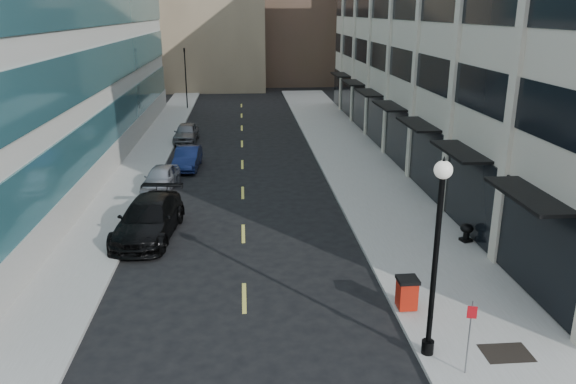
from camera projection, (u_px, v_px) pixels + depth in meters
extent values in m
cube|color=#98978B|center=(375.00, 188.00, 31.71)|extent=(5.00, 80.00, 0.15)
cube|color=#98978B|center=(123.00, 194.00, 30.63)|extent=(3.00, 80.00, 0.15)
cube|color=beige|center=(502.00, 21.00, 36.32)|extent=(14.00, 46.00, 18.00)
cube|color=black|center=(390.00, 129.00, 37.95)|extent=(0.18, 46.00, 3.60)
cube|color=black|center=(394.00, 61.00, 36.56)|extent=(0.12, 46.00, 1.80)
cube|color=black|center=(397.00, 5.00, 35.48)|extent=(0.12, 46.00, 1.80)
cube|color=beige|center=(523.00, 30.00, 19.67)|extent=(0.35, 0.60, 18.00)
cube|color=beige|center=(460.00, 26.00, 25.36)|extent=(0.35, 0.60, 18.00)
cube|color=beige|center=(419.00, 23.00, 31.04)|extent=(0.35, 0.60, 18.00)
cube|color=beige|center=(392.00, 21.00, 36.73)|extent=(0.35, 0.60, 18.00)
cube|color=beige|center=(371.00, 19.00, 42.42)|extent=(0.35, 0.60, 18.00)
cube|color=beige|center=(356.00, 18.00, 48.10)|extent=(0.35, 0.60, 18.00)
cube|color=beige|center=(344.00, 17.00, 53.79)|extent=(0.35, 0.60, 18.00)
cube|color=black|center=(528.00, 195.00, 18.35)|extent=(1.30, 4.00, 0.12)
cube|color=black|center=(460.00, 151.00, 24.04)|extent=(1.30, 4.00, 0.12)
cube|color=black|center=(418.00, 124.00, 29.73)|extent=(1.30, 4.00, 0.12)
cube|color=black|center=(389.00, 106.00, 35.41)|extent=(1.30, 4.00, 0.12)
cube|color=black|center=(368.00, 93.00, 41.10)|extent=(1.30, 4.00, 0.12)
cube|color=black|center=(353.00, 83.00, 46.79)|extent=(1.30, 4.00, 0.12)
cube|color=black|center=(341.00, 75.00, 52.47)|extent=(1.30, 4.00, 0.12)
cube|color=#98978B|center=(121.00, 150.00, 36.90)|extent=(0.20, 46.00, 1.80)
cube|color=#2F666E|center=(118.00, 118.00, 36.25)|extent=(0.14, 45.60, 2.40)
cube|color=#2F666E|center=(112.00, 63.00, 35.17)|extent=(0.14, 45.60, 2.40)
cube|color=#2F666E|center=(107.00, 4.00, 34.09)|extent=(0.14, 45.60, 2.40)
cube|color=#9C8766|center=(143.00, 0.00, 81.65)|extent=(12.00, 14.00, 22.00)
cube|color=beige|center=(378.00, 7.00, 73.06)|extent=(10.00, 14.00, 20.00)
cube|color=black|center=(506.00, 353.00, 16.34)|extent=(1.40, 1.00, 0.01)
cube|color=#D8CC4C|center=(244.00, 298.00, 19.78)|extent=(0.15, 2.20, 0.01)
cube|color=#D8CC4C|center=(243.00, 233.00, 25.47)|extent=(0.15, 2.20, 0.01)
cube|color=#D8CC4C|center=(243.00, 193.00, 31.16)|extent=(0.15, 2.20, 0.01)
cube|color=#D8CC4C|center=(242.00, 164.00, 36.84)|extent=(0.15, 2.20, 0.01)
cube|color=#D8CC4C|center=(242.00, 144.00, 42.53)|extent=(0.15, 2.20, 0.01)
cube|color=#D8CC4C|center=(242.00, 128.00, 48.22)|extent=(0.15, 2.20, 0.01)
cube|color=#D8CC4C|center=(242.00, 116.00, 53.90)|extent=(0.15, 2.20, 0.01)
cube|color=#D8CC4C|center=(241.00, 105.00, 59.59)|extent=(0.15, 2.20, 0.01)
cylinder|color=black|center=(186.00, 80.00, 56.35)|extent=(0.12, 0.12, 6.00)
imported|color=black|center=(184.00, 49.00, 55.42)|extent=(0.66, 0.66, 1.98)
imported|color=black|center=(149.00, 219.00, 24.89)|extent=(2.97, 6.04, 1.69)
imported|color=#9A9BA2|center=(161.00, 178.00, 31.54)|extent=(2.09, 4.11, 1.34)
imported|color=#15204F|center=(188.00, 158.00, 35.78)|extent=(1.65, 4.19, 1.36)
imported|color=slate|center=(186.00, 133.00, 43.03)|extent=(1.88, 4.24, 1.42)
cube|color=#A8190B|center=(407.00, 294.00, 18.63)|extent=(0.62, 0.62, 0.98)
cube|color=black|center=(408.00, 280.00, 18.47)|extent=(0.69, 0.69, 0.12)
cylinder|color=black|center=(398.00, 301.00, 19.06)|extent=(0.06, 0.22, 0.22)
cylinder|color=black|center=(409.00, 300.00, 19.09)|extent=(0.06, 0.22, 0.22)
cylinder|color=black|center=(428.00, 347.00, 16.29)|extent=(0.36, 0.36, 0.40)
cylinder|color=black|center=(435.00, 265.00, 15.49)|extent=(0.16, 0.16, 5.16)
sphere|color=silver|center=(443.00, 170.00, 14.64)|extent=(0.49, 0.49, 0.49)
cone|color=black|center=(444.00, 159.00, 14.55)|extent=(0.13, 0.13, 0.20)
cylinder|color=slate|center=(469.00, 338.00, 15.12)|extent=(0.04, 0.04, 2.22)
cube|color=#B00B13|center=(472.00, 312.00, 14.86)|extent=(0.26, 0.09, 0.35)
cube|color=black|center=(466.00, 240.00, 24.25)|extent=(0.54, 0.54, 0.12)
cylinder|color=black|center=(466.00, 234.00, 24.17)|extent=(0.27, 0.27, 0.41)
ellipsoid|color=black|center=(467.00, 228.00, 24.08)|extent=(0.58, 0.58, 0.40)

